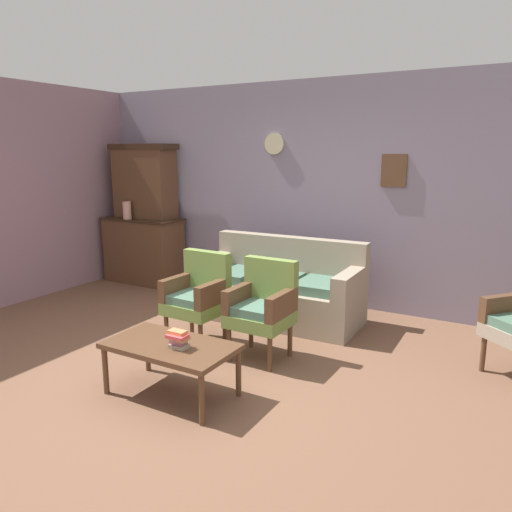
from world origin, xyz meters
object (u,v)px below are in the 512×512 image
armchair_row_middle (198,294)px  coffee_table (171,349)px  side_cabinet (144,250)px  book_stack_on_table (178,339)px  armchair_near_couch_end (263,305)px  vase_on_cabinet (127,210)px  floral_couch (279,291)px

armchair_row_middle → coffee_table: armchair_row_middle is taller
side_cabinet → book_stack_on_table: 3.66m
side_cabinet → book_stack_on_table: (2.64, -2.53, 0.02)m
side_cabinet → coffee_table: (2.54, -2.50, -0.09)m
side_cabinet → armchair_row_middle: bearing=-36.1°
armchair_row_middle → coffee_table: (0.45, -0.98, -0.12)m
armchair_near_couch_end → side_cabinet: bearing=151.6°
vase_on_cabinet → book_stack_on_table: vase_on_cabinet is taller
floral_couch → book_stack_on_table: bearing=-84.3°
coffee_table → floral_couch: bearing=92.8°
side_cabinet → armchair_near_couch_end: (2.80, -1.51, 0.03)m
floral_couch → coffee_table: (0.10, -2.02, 0.05)m
vase_on_cabinet → coffee_table: bearing=-41.2°
vase_on_cabinet → book_stack_on_table: (2.75, -2.35, -0.57)m
side_cabinet → vase_on_cabinet: 0.62m
book_stack_on_table → coffee_table: bearing=162.9°
side_cabinet → book_stack_on_table: bearing=-43.7°
armchair_near_couch_end → vase_on_cabinet: bearing=155.4°
coffee_table → book_stack_on_table: bearing=-17.1°
armchair_row_middle → armchair_near_couch_end: bearing=0.8°
side_cabinet → coffee_table: bearing=-44.5°
side_cabinet → armchair_row_middle: side_cabinet is taller
vase_on_cabinet → book_stack_on_table: size_ratio=1.58×
side_cabinet → vase_on_cabinet: size_ratio=4.68×
vase_on_cabinet → armchair_near_couch_end: size_ratio=0.27×
armchair_row_middle → book_stack_on_table: 1.15m
side_cabinet → floral_couch: side_cabinet is taller
vase_on_cabinet → armchair_near_couch_end: (2.91, -1.33, -0.55)m
side_cabinet → armchair_row_middle: 2.58m
floral_couch → armchair_row_middle: size_ratio=2.06×
floral_couch → armchair_near_couch_end: same height
side_cabinet → floral_couch: (2.44, -0.48, -0.14)m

